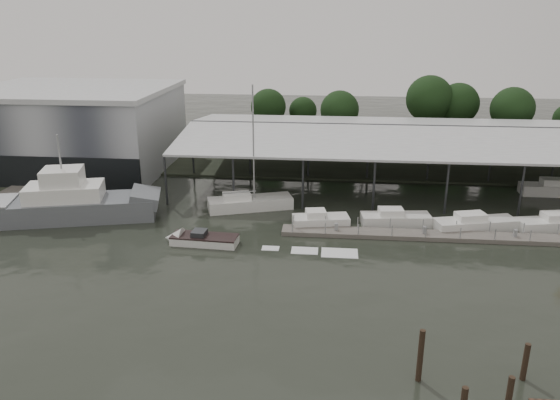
{
  "coord_description": "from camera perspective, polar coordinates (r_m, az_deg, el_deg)",
  "views": [
    {
      "loc": [
        5.44,
        -37.14,
        19.41
      ],
      "look_at": [
        0.58,
        11.91,
        2.5
      ],
      "focal_mm": 35.0,
      "sensor_mm": 36.0,
      "label": 1
    }
  ],
  "objects": [
    {
      "name": "ground",
      "position": [
        42.26,
        -2.4,
        -8.43
      ],
      "size": [
        200.0,
        200.0,
        0.0
      ],
      "primitive_type": "plane",
      "color": "#232720",
      "rests_on": "ground"
    },
    {
      "name": "land_strip_far",
      "position": [
        81.64,
        1.68,
        5.25
      ],
      "size": [
        140.0,
        30.0,
        0.3
      ],
      "color": "#33392B",
      "rests_on": "ground"
    },
    {
      "name": "storage_warehouse",
      "position": [
        76.27,
        -20.63,
        7.06
      ],
      "size": [
        24.5,
        20.5,
        10.5
      ],
      "color": "#A1A5AB",
      "rests_on": "ground"
    },
    {
      "name": "covered_boat_shed",
      "position": [
        67.47,
        15.52,
        6.9
      ],
      "size": [
        58.24,
        24.0,
        6.96
      ],
      "color": "silver",
      "rests_on": "ground"
    },
    {
      "name": "floating_dock",
      "position": [
        51.79,
        15.9,
        -3.6
      ],
      "size": [
        28.0,
        2.0,
        1.4
      ],
      "color": "slate",
      "rests_on": "ground"
    },
    {
      "name": "grey_trawler",
      "position": [
        57.56,
        -20.45,
        -0.34
      ],
      "size": [
        16.48,
        8.33,
        8.84
      ],
      "rotation": [
        0.0,
        0.0,
        0.25
      ],
      "color": "slate",
      "rests_on": "ground"
    },
    {
      "name": "white_sailboat",
      "position": [
        57.02,
        -3.28,
        -0.3
      ],
      "size": [
        9.1,
        5.24,
        13.04
      ],
      "rotation": [
        0.0,
        0.0,
        0.32
      ],
      "color": "silver",
      "rests_on": "ground"
    },
    {
      "name": "speedboat_underway",
      "position": [
        49.03,
        -8.5,
        -4.1
      ],
      "size": [
        17.59,
        3.3,
        2.0
      ],
      "rotation": [
        0.0,
        0.0,
        3.07
      ],
      "color": "silver",
      "rests_on": "ground"
    },
    {
      "name": "moored_cruiser_0",
      "position": [
        52.37,
        4.21,
        -2.15
      ],
      "size": [
        5.64,
        3.14,
        1.7
      ],
      "rotation": [
        0.0,
        0.0,
        0.18
      ],
      "color": "silver",
      "rests_on": "ground"
    },
    {
      "name": "moored_cruiser_1",
      "position": [
        53.83,
        11.92,
        -1.93
      ],
      "size": [
        6.8,
        2.92,
        1.7
      ],
      "rotation": [
        0.0,
        0.0,
        0.11
      ],
      "color": "silver",
      "rests_on": "ground"
    },
    {
      "name": "moored_cruiser_2",
      "position": [
        54.65,
        19.66,
        -2.34
      ],
      "size": [
        8.01,
        4.04,
        1.7
      ],
      "rotation": [
        0.0,
        0.0,
        0.25
      ],
      "color": "silver",
      "rests_on": "ground"
    },
    {
      "name": "horizon_tree_line",
      "position": [
        87.78,
        18.56,
        9.15
      ],
      "size": [
        67.9,
        11.17,
        10.62
      ],
      "color": "black",
      "rests_on": "ground"
    }
  ]
}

